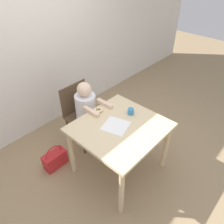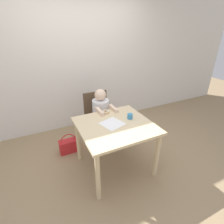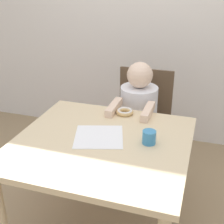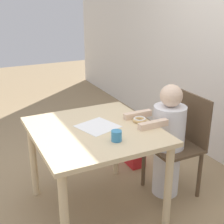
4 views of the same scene
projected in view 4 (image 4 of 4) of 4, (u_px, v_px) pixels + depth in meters
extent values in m
plane|color=#997F5B|center=(96.00, 208.00, 2.65)|extent=(12.00, 12.00, 0.00)
cube|color=beige|center=(95.00, 131.00, 2.40)|extent=(0.98, 0.93, 0.03)
cylinder|color=beige|center=(33.00, 160.00, 2.72)|extent=(0.06, 0.06, 0.71)
cylinder|color=beige|center=(65.00, 220.00, 2.00)|extent=(0.06, 0.06, 0.71)
cylinder|color=beige|center=(116.00, 142.00, 3.06)|extent=(0.06, 0.06, 0.71)
cylinder|color=beige|center=(168.00, 187.00, 2.34)|extent=(0.06, 0.06, 0.71)
cube|color=brown|center=(172.00, 146.00, 2.74)|extent=(0.44, 0.41, 0.03)
cube|color=brown|center=(192.00, 118.00, 2.74)|extent=(0.44, 0.02, 0.44)
cylinder|color=brown|center=(144.00, 164.00, 2.90)|extent=(0.04, 0.04, 0.44)
cylinder|color=brown|center=(167.00, 185.00, 2.59)|extent=(0.04, 0.04, 0.44)
cylinder|color=brown|center=(174.00, 156.00, 3.04)|extent=(0.04, 0.04, 0.44)
cylinder|color=brown|center=(199.00, 175.00, 2.74)|extent=(0.04, 0.04, 0.44)
cylinder|color=white|center=(166.00, 170.00, 2.79)|extent=(0.24, 0.24, 0.47)
cylinder|color=white|center=(169.00, 127.00, 2.64)|extent=(0.28, 0.28, 0.37)
sphere|color=beige|center=(171.00, 96.00, 2.55)|extent=(0.19, 0.19, 0.19)
cube|color=beige|center=(138.00, 115.00, 2.60)|extent=(0.05, 0.25, 0.05)
cube|color=beige|center=(153.00, 124.00, 2.40)|extent=(0.05, 0.25, 0.05)
torus|color=#DBB270|center=(140.00, 120.00, 2.52)|extent=(0.11, 0.11, 0.03)
torus|color=white|center=(140.00, 119.00, 2.52)|extent=(0.10, 0.10, 0.02)
cube|color=white|center=(98.00, 126.00, 2.43)|extent=(0.34, 0.34, 0.00)
cube|color=red|center=(132.00, 153.00, 3.34)|extent=(0.31, 0.15, 0.22)
torus|color=red|center=(132.00, 144.00, 3.30)|extent=(0.25, 0.02, 0.25)
cylinder|color=teal|center=(117.00, 136.00, 2.18)|extent=(0.08, 0.08, 0.08)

